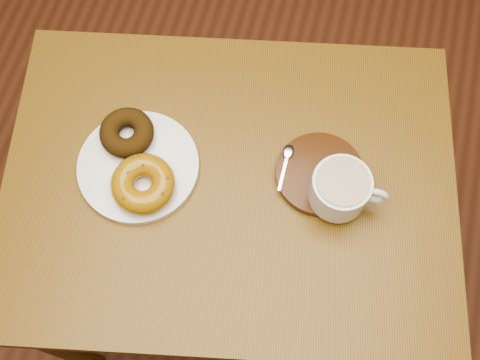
% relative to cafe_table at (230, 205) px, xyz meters
% --- Properties ---
extents(ground, '(6.00, 6.00, 0.00)m').
position_rel_cafe_table_xyz_m(ground, '(0.03, 0.01, -0.64)').
color(ground, '#592F1C').
rests_on(ground, ground).
extents(cafe_table, '(0.91, 0.75, 0.76)m').
position_rel_cafe_table_xyz_m(cafe_table, '(0.00, 0.00, 0.00)').
color(cafe_table, brown).
rests_on(cafe_table, ground).
extents(donut_plate, '(0.29, 0.29, 0.01)m').
position_rel_cafe_table_xyz_m(donut_plate, '(-0.16, -0.01, 0.13)').
color(donut_plate, silver).
rests_on(donut_plate, cafe_table).
extents(donut_cinnamon, '(0.11, 0.11, 0.04)m').
position_rel_cafe_table_xyz_m(donut_cinnamon, '(-0.20, 0.03, 0.15)').
color(donut_cinnamon, '#312009').
rests_on(donut_cinnamon, donut_plate).
extents(donut_caramel, '(0.12, 0.12, 0.04)m').
position_rel_cafe_table_xyz_m(donut_caramel, '(-0.14, -0.05, 0.16)').
color(donut_caramel, '#9A6E10').
rests_on(donut_caramel, donut_plate).
extents(saucer, '(0.21, 0.21, 0.02)m').
position_rel_cafe_table_xyz_m(saucer, '(0.15, 0.05, 0.13)').
color(saucer, '#351907').
rests_on(saucer, cafe_table).
extents(coffee_cup, '(0.13, 0.10, 0.07)m').
position_rel_cafe_table_xyz_m(coffee_cup, '(0.19, 0.01, 0.17)').
color(coffee_cup, silver).
rests_on(coffee_cup, saucer).
extents(teaspoon, '(0.02, 0.09, 0.01)m').
position_rel_cafe_table_xyz_m(teaspoon, '(0.09, 0.07, 0.14)').
color(teaspoon, silver).
rests_on(teaspoon, saucer).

